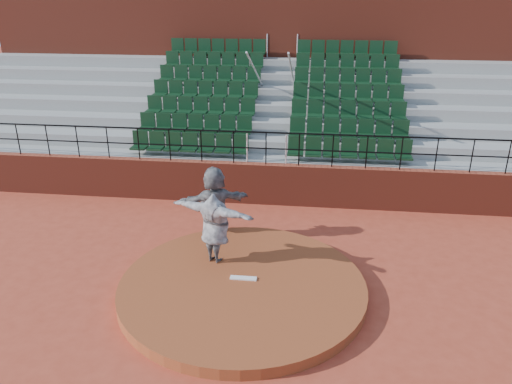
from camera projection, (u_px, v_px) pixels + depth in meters
The scene contains 9 objects.
ground at pixel (243, 292), 11.19m from camera, with size 90.00×90.00×0.00m, color #AC3E26.
pitchers_mound at pixel (242, 287), 11.14m from camera, with size 5.50×5.50×0.25m, color brown.
pitching_rubber at pixel (243, 278), 11.23m from camera, with size 0.60×0.15×0.03m, color white.
boundary_wall at pixel (266, 184), 15.53m from camera, with size 24.00×0.30×1.30m, color maroon.
wall_railing at pixel (266, 141), 15.00m from camera, with size 24.04×0.05×1.03m.
seating_deck at pixel (276, 128), 18.56m from camera, with size 24.00×5.97×4.63m.
press_box_facade at pixel (284, 56), 21.38m from camera, with size 24.00×3.00×7.10m, color maroon.
pitcher at pixel (215, 228), 11.67m from camera, with size 2.14×0.58×1.74m, color black.
fielder at pixel (215, 204), 13.15m from camera, with size 1.91×0.61×2.06m, color black.
Camera 1 is at (1.45, -9.37, 6.36)m, focal length 35.00 mm.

